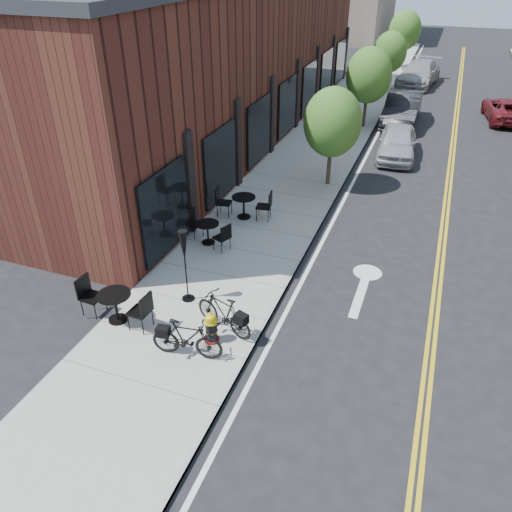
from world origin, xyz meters
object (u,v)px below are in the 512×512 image
at_px(bistro_set_b, 208,230).
at_px(parked_car_c, 419,73).
at_px(parked_car_b, 402,109).
at_px(parked_car_far, 506,110).
at_px(bistro_set_a, 115,303).
at_px(bicycle_left, 224,313).
at_px(bicycle_right, 187,339).
at_px(patio_umbrella, 184,251).
at_px(parked_car_a, 397,142).
at_px(fire_hydrant, 211,328).
at_px(bistro_set_c, 244,204).

bearing_deg(bistro_set_b, parked_car_c, 102.30).
relative_size(parked_car_b, parked_car_far, 1.12).
xyz_separation_m(bistro_set_a, bistro_set_b, (0.50, 4.36, -0.07)).
height_order(bicycle_left, parked_car_c, parked_car_c).
distance_m(bicycle_left, bicycle_right, 1.22).
relative_size(bistro_set_a, patio_umbrella, 0.94).
bearing_deg(parked_car_a, patio_umbrella, -110.18).
distance_m(bistro_set_a, parked_car_b, 20.41).
height_order(bistro_set_a, patio_umbrella, patio_umbrella).
height_order(patio_umbrella, parked_car_a, patio_umbrella).
relative_size(fire_hydrant, bicycle_right, 0.49).
relative_size(bicycle_left, bistro_set_b, 1.00).
bearing_deg(bistro_set_b, fire_hydrant, -41.69).
xyz_separation_m(bistro_set_a, parked_car_b, (4.75, 19.85, 0.16)).
height_order(parked_car_c, parked_car_far, parked_car_c).
distance_m(bistro_set_b, parked_car_c, 25.23).
distance_m(bistro_set_c, parked_car_a, 9.26).
distance_m(bistro_set_a, bistro_set_b, 4.39).
relative_size(bicycle_right, patio_umbrella, 0.81).
relative_size(bistro_set_b, bistro_set_c, 0.89).
relative_size(fire_hydrant, parked_car_a, 0.20).
relative_size(bistro_set_b, parked_car_far, 0.39).
distance_m(bicycle_right, parked_car_a, 15.46).
bearing_deg(bicycle_right, parked_car_c, -13.17).
bearing_deg(patio_umbrella, fire_hydrant, -44.75).
bearing_deg(bicycle_left, bistro_set_c, -144.11).
height_order(bistro_set_b, parked_car_c, parked_car_c).
height_order(bicycle_right, bistro_set_c, bistro_set_c).
bearing_deg(bistro_set_a, parked_car_b, 80.24).
bearing_deg(bicycle_right, parked_car_b, -15.24).
height_order(parked_car_a, parked_car_c, parked_car_c).
height_order(bicycle_right, parked_car_a, parked_car_a).
bearing_deg(bistro_set_a, parked_car_c, 84.37).
bearing_deg(bistro_set_a, bicycle_left, 16.30).
xyz_separation_m(bistro_set_b, parked_car_far, (9.57, 18.05, 0.03)).
relative_size(bistro_set_c, parked_car_far, 0.44).
height_order(fire_hydrant, parked_car_far, parked_car_far).
distance_m(bistro_set_a, patio_umbrella, 2.15).
bearing_deg(patio_umbrella, bicycle_right, -62.93).
distance_m(parked_car_a, parked_car_b, 5.21).
bearing_deg(parked_car_a, parked_car_far, 53.72).
distance_m(bicycle_left, bistro_set_b, 4.35).
xyz_separation_m(parked_car_a, parked_car_c, (-0.35, 14.57, 0.10)).
xyz_separation_m(bicycle_left, parked_car_a, (2.45, 14.05, 0.05)).
height_order(bicycle_left, bistro_set_b, bicycle_left).
bearing_deg(bicycle_left, fire_hydrant, 4.94).
height_order(bicycle_left, parked_car_b, parked_car_b).
distance_m(bicycle_left, parked_car_c, 28.70).
height_order(fire_hydrant, parked_car_c, parked_car_c).
bearing_deg(bistro_set_c, bistro_set_a, -106.56).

